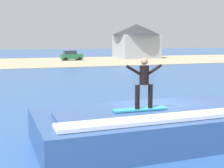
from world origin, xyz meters
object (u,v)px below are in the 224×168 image
wave_crest (150,125)px  surfboard (140,109)px  car_far_shore (71,56)px  surfer (144,80)px  house_gabled_white (136,39)px

wave_crest → surfboard: surfboard is taller
surfboard → car_far_shore: bearing=80.0°
surfboard → car_far_shore: car_far_shore is taller
car_far_shore → surfboard: bearing=-100.0°
wave_crest → surfer: (-0.39, -0.30, 1.67)m
wave_crest → surfboard: bearing=-153.1°
surfer → wave_crest: bearing=37.5°
surfboard → house_gabled_white: size_ratio=0.19×
car_far_shore → surfer: bearing=-99.9°
surfer → house_gabled_white: size_ratio=0.17×
wave_crest → car_far_shore: (7.79, 46.61, 0.38)m
surfer → car_far_shore: bearing=80.1°
car_far_shore → house_gabled_white: bearing=12.7°
surfboard → wave_crest: bearing=26.9°
surfer → car_far_shore: 47.64m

